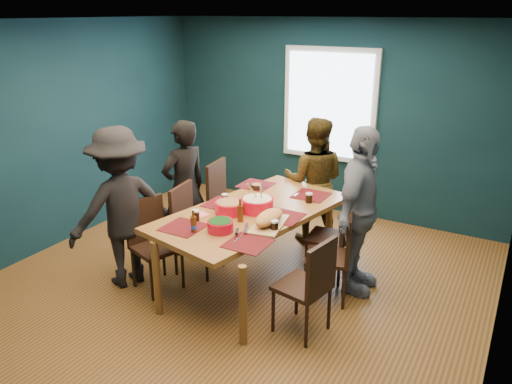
% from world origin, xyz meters
% --- Properties ---
extents(room, '(5.01, 5.01, 2.71)m').
position_xyz_m(room, '(0.00, 0.27, 1.37)').
color(room, '#955E2B').
rests_on(room, ground).
extents(dining_table, '(1.51, 2.35, 0.82)m').
position_xyz_m(dining_table, '(0.11, 0.13, 0.75)').
color(dining_table, olive).
rests_on(dining_table, floor).
extents(chair_left_far, '(0.52, 0.52, 1.03)m').
position_xyz_m(chair_left_far, '(-0.70, 0.84, 0.60)').
color(chair_left_far, black).
rests_on(chair_left_far, floor).
extents(chair_left_mid, '(0.50, 0.50, 0.99)m').
position_xyz_m(chair_left_mid, '(-0.62, 0.02, 0.58)').
color(chair_left_mid, black).
rests_on(chair_left_mid, floor).
extents(chair_left_near, '(0.55, 0.55, 0.96)m').
position_xyz_m(chair_left_near, '(-0.77, -0.46, 0.56)').
color(chair_left_near, black).
rests_on(chair_left_near, floor).
extents(chair_right_far, '(0.46, 0.46, 0.95)m').
position_xyz_m(chair_right_far, '(0.86, 0.64, 0.55)').
color(chair_right_far, black).
rests_on(chair_right_far, floor).
extents(chair_right_mid, '(0.53, 0.53, 0.94)m').
position_xyz_m(chair_right_mid, '(1.02, 0.23, 0.55)').
color(chair_right_mid, black).
rests_on(chair_right_mid, floor).
extents(chair_right_near, '(0.50, 0.50, 0.94)m').
position_xyz_m(chair_right_near, '(1.03, -0.46, 0.55)').
color(chair_right_near, black).
rests_on(chair_right_near, floor).
extents(person_far_left, '(0.55, 0.68, 1.63)m').
position_xyz_m(person_far_left, '(-0.95, 0.37, 0.81)').
color(person_far_left, black).
rests_on(person_far_left, floor).
extents(person_back, '(0.91, 0.79, 1.59)m').
position_xyz_m(person_back, '(0.26, 1.41, 0.79)').
color(person_back, black).
rests_on(person_back, floor).
extents(person_right, '(0.47, 1.04, 1.76)m').
position_xyz_m(person_right, '(1.12, 0.51, 0.88)').
color(person_right, silver).
rests_on(person_right, floor).
extents(person_near_left, '(1.03, 1.27, 1.71)m').
position_xyz_m(person_near_left, '(-1.08, -0.55, 0.86)').
color(person_near_left, black).
rests_on(person_near_left, floor).
extents(bowl_salad, '(0.30, 0.30, 0.13)m').
position_xyz_m(bowl_salad, '(-0.06, -0.05, 0.89)').
color(bowl_salad, red).
rests_on(bowl_salad, dining_table).
extents(bowl_dumpling, '(0.34, 0.34, 0.32)m').
position_xyz_m(bowl_dumpling, '(0.16, 0.14, 0.90)').
color(bowl_dumpling, red).
rests_on(bowl_dumpling, dining_table).
extents(bowl_herbs, '(0.25, 0.25, 0.11)m').
position_xyz_m(bowl_herbs, '(0.10, -0.47, 0.88)').
color(bowl_herbs, red).
rests_on(bowl_herbs, dining_table).
extents(cutting_board, '(0.38, 0.68, 0.15)m').
position_xyz_m(cutting_board, '(0.44, -0.13, 0.89)').
color(cutting_board, tan).
rests_on(cutting_board, dining_table).
extents(small_bowl, '(0.14, 0.14, 0.06)m').
position_xyz_m(small_bowl, '(-0.18, 0.73, 0.86)').
color(small_bowl, black).
rests_on(small_bowl, dining_table).
extents(beer_bottle_a, '(0.06, 0.06, 0.22)m').
position_xyz_m(beer_bottle_a, '(-0.10, -0.61, 0.90)').
color(beer_bottle_a, '#4C260D').
rests_on(beer_bottle_a, dining_table).
extents(beer_bottle_b, '(0.06, 0.06, 0.23)m').
position_xyz_m(beer_bottle_b, '(0.15, -0.18, 0.92)').
color(beer_bottle_b, '#4C260D').
rests_on(beer_bottle_b, dining_table).
extents(cola_glass_a, '(0.08, 0.08, 0.11)m').
position_xyz_m(cola_glass_a, '(-0.25, -0.38, 0.89)').
color(cola_glass_a, black).
rests_on(cola_glass_a, dining_table).
extents(cola_glass_b, '(0.08, 0.08, 0.11)m').
position_xyz_m(cola_glass_b, '(0.55, -0.22, 0.88)').
color(cola_glass_b, black).
rests_on(cola_glass_b, dining_table).
extents(cola_glass_c, '(0.08, 0.08, 0.11)m').
position_xyz_m(cola_glass_c, '(0.53, 0.62, 0.88)').
color(cola_glass_c, black).
rests_on(cola_glass_c, dining_table).
extents(cola_glass_d, '(0.07, 0.07, 0.10)m').
position_xyz_m(cola_glass_d, '(-0.26, 0.17, 0.88)').
color(cola_glass_d, black).
rests_on(cola_glass_d, dining_table).
extents(napkin_a, '(0.14, 0.14, 0.00)m').
position_xyz_m(napkin_a, '(0.51, 0.18, 0.83)').
color(napkin_a, '#F46670').
rests_on(napkin_a, dining_table).
extents(napkin_b, '(0.19, 0.19, 0.00)m').
position_xyz_m(napkin_b, '(-0.30, -0.23, 0.83)').
color(napkin_b, '#F46670').
rests_on(napkin_b, dining_table).
extents(napkin_c, '(0.17, 0.17, 0.00)m').
position_xyz_m(napkin_c, '(0.49, -0.60, 0.83)').
color(napkin_c, '#F46670').
rests_on(napkin_c, dining_table).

